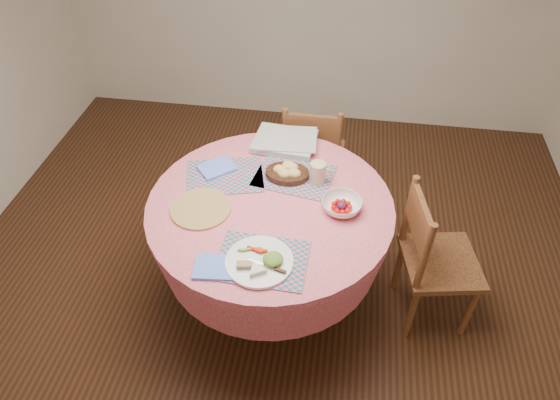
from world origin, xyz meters
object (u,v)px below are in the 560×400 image
(dining_table, at_px, (271,231))
(wicker_trivet, at_px, (201,209))
(bread_bowl, at_px, (287,172))
(latte_mug, at_px, (318,173))
(chair_back, at_px, (312,155))
(dinner_plate, at_px, (260,261))
(chair_right, at_px, (433,258))
(fruit_bowl, at_px, (342,206))

(dining_table, height_order, wicker_trivet, wicker_trivet)
(dining_table, xyz_separation_m, bread_bowl, (0.06, 0.22, 0.23))
(dining_table, xyz_separation_m, latte_mug, (0.22, 0.20, 0.26))
(chair_back, height_order, dinner_plate, chair_back)
(dinner_plate, bearing_deg, wicker_trivet, 139.60)
(chair_right, height_order, dinner_plate, chair_right)
(fruit_bowl, bearing_deg, wicker_trivet, -171.67)
(wicker_trivet, height_order, latte_mug, latte_mug)
(wicker_trivet, bearing_deg, latte_mug, 27.96)
(latte_mug, bearing_deg, wicker_trivet, -152.04)
(dining_table, bearing_deg, latte_mug, 42.03)
(chair_right, bearing_deg, dinner_plate, 106.46)
(chair_back, relative_size, latte_mug, 7.37)
(dining_table, height_order, chair_back, chair_back)
(chair_back, xyz_separation_m, dinner_plate, (-0.12, -1.21, 0.32))
(latte_mug, distance_m, fruit_bowl, 0.24)
(wicker_trivet, relative_size, bread_bowl, 1.30)
(chair_back, xyz_separation_m, bread_bowl, (-0.08, -0.60, 0.34))
(wicker_trivet, bearing_deg, chair_right, 5.97)
(chair_right, height_order, fruit_bowl, chair_right)
(chair_right, bearing_deg, wicker_trivet, 85.39)
(chair_back, height_order, bread_bowl, chair_back)
(chair_right, distance_m, chair_back, 1.07)
(bread_bowl, relative_size, latte_mug, 1.97)
(dinner_plate, bearing_deg, bread_bowl, 86.92)
(dinner_plate, bearing_deg, latte_mug, 71.75)
(wicker_trivet, height_order, bread_bowl, bread_bowl)
(chair_back, relative_size, wicker_trivet, 2.87)
(dinner_plate, height_order, fruit_bowl, fruit_bowl)
(wicker_trivet, distance_m, latte_mug, 0.62)
(dining_table, xyz_separation_m, wicker_trivet, (-0.33, -0.09, 0.20))
(chair_right, bearing_deg, dining_table, 81.42)
(dining_table, bearing_deg, fruit_bowl, 0.94)
(dining_table, bearing_deg, chair_back, 80.30)
(dinner_plate, bearing_deg, dining_table, 93.39)
(wicker_trivet, relative_size, latte_mug, 2.56)
(dining_table, xyz_separation_m, chair_right, (0.86, 0.03, -0.10))
(dining_table, relative_size, chair_back, 1.44)
(wicker_trivet, relative_size, dinner_plate, 0.99)
(chair_back, relative_size, dinner_plate, 2.86)
(bread_bowl, bearing_deg, wicker_trivet, -141.22)
(wicker_trivet, xyz_separation_m, bread_bowl, (0.39, 0.31, 0.03))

